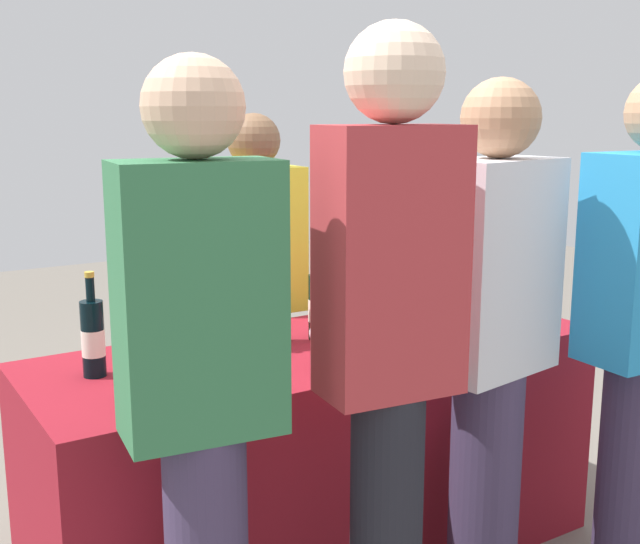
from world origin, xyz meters
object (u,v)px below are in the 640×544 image
wine_glass_2 (320,334)px  guest_1 (389,345)px  wine_bottle_7 (375,296)px  wine_glass_5 (461,303)px  wine_bottle_6 (319,306)px  wine_glass_1 (234,345)px  wine_glass_3 (356,316)px  wine_glass_0 (140,365)px  wine_glass_4 (423,307)px  server_pouring (256,292)px  wine_bottle_3 (228,318)px  wine_bottle_0 (93,338)px  guest_0 (202,391)px  wine_bottle_4 (258,312)px  guest_2 (491,342)px  wine_bottle_5 (280,310)px  wine_bottle_2 (188,320)px  wine_bottle_1 (160,323)px

wine_glass_2 → guest_1: guest_1 is taller
wine_bottle_7 → wine_glass_5: wine_bottle_7 is taller
wine_bottle_6 → wine_glass_1: wine_bottle_6 is taller
wine_bottle_6 → wine_glass_3: wine_bottle_6 is taller
wine_glass_0 → wine_glass_4: (1.06, 0.08, 0.00)m
wine_glass_2 → server_pouring: 0.80m
wine_bottle_3 → wine_bottle_0: bearing=-178.8°
wine_bottle_0 → guest_0: size_ratio=0.19×
wine_glass_5 → wine_glass_2: bearing=-171.0°
wine_bottle_7 → wine_glass_5: 0.31m
wine_bottle_4 → wine_glass_5: 0.76m
wine_bottle_4 → wine_glass_1: bearing=-133.2°
wine_glass_5 → wine_bottle_4: bearing=167.7°
guest_2 → guest_1: bearing=-174.8°
wine_glass_1 → wine_glass_2: (0.26, -0.07, 0.01)m
wine_bottle_6 → wine_glass_3: 0.14m
wine_glass_2 → guest_2: 0.51m
wine_bottle_3 → wine_glass_1: bearing=-111.1°
wine_bottle_5 → guest_0: size_ratio=0.19×
wine_bottle_0 → wine_glass_2: 0.68m
wine_bottle_3 → wine_bottle_2: bearing=161.7°
wine_bottle_0 → wine_bottle_2: (0.32, 0.05, -0.00)m
wine_bottle_3 → wine_glass_4: size_ratio=2.21×
wine_bottle_0 → guest_1: size_ratio=0.18×
wine_bottle_4 → wine_glass_3: (0.29, -0.14, -0.02)m
wine_glass_2 → wine_glass_3: size_ratio=0.98×
wine_bottle_4 → wine_glass_0: 0.56m
wine_glass_1 → wine_bottle_3: bearing=68.9°
wine_glass_4 → server_pouring: 0.74m
wine_bottle_2 → wine_bottle_1: bearing=169.8°
wine_bottle_4 → wine_glass_4: size_ratio=2.38×
guest_1 → wine_bottle_7: bearing=62.8°
wine_bottle_0 → wine_bottle_5: size_ratio=0.98×
wine_glass_1 → guest_1: 0.60m
wine_glass_0 → wine_bottle_4: bearing=26.9°
wine_bottle_6 → wine_bottle_7: 0.24m
wine_bottle_2 → guest_0: bearing=-110.3°
wine_bottle_7 → wine_glass_5: size_ratio=2.61×
wine_glass_4 → guest_2: 0.50m
wine_bottle_4 → wine_glass_2: 0.28m
wine_bottle_6 → wine_glass_5: (0.51, -0.15, -0.03)m
wine_bottle_2 → wine_glass_4: 0.82m
wine_bottle_0 → wine_bottle_5: bearing=1.0°
wine_bottle_2 → wine_glass_0: wine_bottle_2 is taller
wine_bottle_6 → guest_0: (-0.72, -0.64, 0.03)m
wine_bottle_3 → server_pouring: bearing=54.0°
wine_bottle_7 → server_pouring: (-0.21, 0.52, -0.06)m
wine_glass_1 → wine_glass_2: bearing=-15.3°
server_pouring → wine_bottle_3: bearing=56.4°
wine_bottle_0 → guest_2: 1.17m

